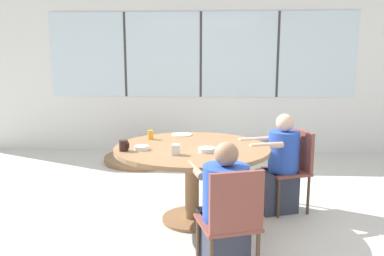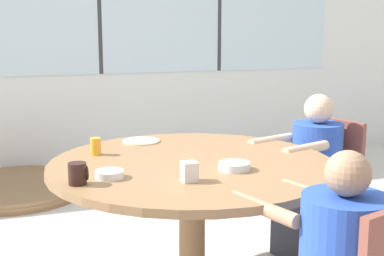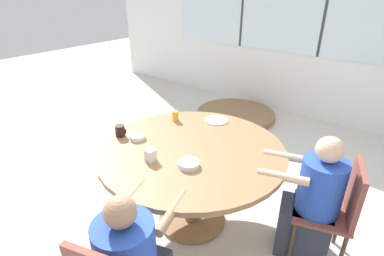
{
  "view_description": "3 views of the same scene",
  "coord_description": "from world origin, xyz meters",
  "px_view_note": "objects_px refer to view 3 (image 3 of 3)",
  "views": [
    {
      "loc": [
        0.18,
        -3.54,
        1.57
      ],
      "look_at": [
        0.0,
        0.0,
        0.94
      ],
      "focal_mm": 35.0,
      "sensor_mm": 36.0,
      "label": 1
    },
    {
      "loc": [
        -0.87,
        -2.58,
        1.47
      ],
      "look_at": [
        0.0,
        0.0,
        0.94
      ],
      "focal_mm": 50.0,
      "sensor_mm": 36.0,
      "label": 2
    },
    {
      "loc": [
        1.31,
        -1.63,
        1.97
      ],
      "look_at": [
        0.0,
        0.0,
        0.94
      ],
      "focal_mm": 28.0,
      "sensor_mm": 36.0,
      "label": 3
    }
  ],
  "objects_px": {
    "coffee_mug": "(120,131)",
    "chair_for_woman_green_shirt": "(337,205)",
    "folded_table_stack": "(235,115)",
    "juice_glass": "(175,116)",
    "milk_carton_small": "(151,155)",
    "bowl_cereal": "(137,137)",
    "bowl_white_shallow": "(189,164)",
    "person_woman_green_shirt": "(311,205)"
  },
  "relations": [
    {
      "from": "coffee_mug",
      "to": "chair_for_woman_green_shirt",
      "type": "bearing_deg",
      "value": 18.72
    },
    {
      "from": "folded_table_stack",
      "to": "juice_glass",
      "type": "bearing_deg",
      "value": -77.21
    },
    {
      "from": "milk_carton_small",
      "to": "bowl_cereal",
      "type": "relative_size",
      "value": 0.69
    },
    {
      "from": "chair_for_woman_green_shirt",
      "to": "bowl_white_shallow",
      "type": "height_order",
      "value": "chair_for_woman_green_shirt"
    },
    {
      "from": "chair_for_woman_green_shirt",
      "to": "juice_glass",
      "type": "xyz_separation_m",
      "value": [
        -1.53,
        -0.03,
        0.3
      ]
    },
    {
      "from": "person_woman_green_shirt",
      "to": "bowl_white_shallow",
      "type": "distance_m",
      "value": 0.97
    },
    {
      "from": "bowl_white_shallow",
      "to": "folded_table_stack",
      "type": "height_order",
      "value": "bowl_white_shallow"
    },
    {
      "from": "chair_for_woman_green_shirt",
      "to": "coffee_mug",
      "type": "height_order",
      "value": "coffee_mug"
    },
    {
      "from": "person_woman_green_shirt",
      "to": "milk_carton_small",
      "type": "xyz_separation_m",
      "value": [
        -1.03,
        -0.63,
        0.34
      ]
    },
    {
      "from": "chair_for_woman_green_shirt",
      "to": "milk_carton_small",
      "type": "xyz_separation_m",
      "value": [
        -1.2,
        -0.69,
        0.3
      ]
    },
    {
      "from": "folded_table_stack",
      "to": "bowl_cereal",
      "type": "bearing_deg",
      "value": -79.91
    },
    {
      "from": "bowl_cereal",
      "to": "chair_for_woman_green_shirt",
      "type": "bearing_deg",
      "value": 18.57
    },
    {
      "from": "milk_carton_small",
      "to": "bowl_cereal",
      "type": "bearing_deg",
      "value": 153.29
    },
    {
      "from": "chair_for_woman_green_shirt",
      "to": "folded_table_stack",
      "type": "height_order",
      "value": "chair_for_woman_green_shirt"
    },
    {
      "from": "chair_for_woman_green_shirt",
      "to": "bowl_cereal",
      "type": "height_order",
      "value": "chair_for_woman_green_shirt"
    },
    {
      "from": "person_woman_green_shirt",
      "to": "coffee_mug",
      "type": "relative_size",
      "value": 10.45
    },
    {
      "from": "person_woman_green_shirt",
      "to": "bowl_white_shallow",
      "type": "xyz_separation_m",
      "value": [
        -0.76,
        -0.52,
        0.32
      ]
    },
    {
      "from": "coffee_mug",
      "to": "folded_table_stack",
      "type": "height_order",
      "value": "coffee_mug"
    },
    {
      "from": "juice_glass",
      "to": "bowl_cereal",
      "type": "bearing_deg",
      "value": -90.99
    },
    {
      "from": "bowl_cereal",
      "to": "person_woman_green_shirt",
      "type": "bearing_deg",
      "value": 18.63
    },
    {
      "from": "juice_glass",
      "to": "folded_table_stack",
      "type": "height_order",
      "value": "juice_glass"
    },
    {
      "from": "milk_carton_small",
      "to": "chair_for_woman_green_shirt",
      "type": "bearing_deg",
      "value": 29.83
    },
    {
      "from": "folded_table_stack",
      "to": "coffee_mug",
      "type": "bearing_deg",
      "value": -83.58
    },
    {
      "from": "coffee_mug",
      "to": "milk_carton_small",
      "type": "height_order",
      "value": "coffee_mug"
    },
    {
      "from": "juice_glass",
      "to": "milk_carton_small",
      "type": "bearing_deg",
      "value": -63.2
    },
    {
      "from": "milk_carton_small",
      "to": "bowl_cereal",
      "type": "distance_m",
      "value": 0.38
    },
    {
      "from": "chair_for_woman_green_shirt",
      "to": "juice_glass",
      "type": "relative_size",
      "value": 8.98
    },
    {
      "from": "coffee_mug",
      "to": "milk_carton_small",
      "type": "xyz_separation_m",
      "value": [
        0.49,
        -0.11,
        -0.0
      ]
    },
    {
      "from": "chair_for_woman_green_shirt",
      "to": "person_woman_green_shirt",
      "type": "xyz_separation_m",
      "value": [
        -0.16,
        -0.05,
        -0.05
      ]
    },
    {
      "from": "bowl_white_shallow",
      "to": "folded_table_stack",
      "type": "distance_m",
      "value": 2.76
    },
    {
      "from": "chair_for_woman_green_shirt",
      "to": "person_woman_green_shirt",
      "type": "height_order",
      "value": "person_woman_green_shirt"
    },
    {
      "from": "juice_glass",
      "to": "milk_carton_small",
      "type": "relative_size",
      "value": 1.04
    },
    {
      "from": "bowl_cereal",
      "to": "folded_table_stack",
      "type": "relative_size",
      "value": 0.11
    },
    {
      "from": "chair_for_woman_green_shirt",
      "to": "bowl_cereal",
      "type": "distance_m",
      "value": 1.64
    },
    {
      "from": "person_woman_green_shirt",
      "to": "coffee_mug",
      "type": "bearing_deg",
      "value": 90.78
    },
    {
      "from": "milk_carton_small",
      "to": "folded_table_stack",
      "type": "height_order",
      "value": "milk_carton_small"
    },
    {
      "from": "juice_glass",
      "to": "bowl_cereal",
      "type": "xyz_separation_m",
      "value": [
        -0.01,
        -0.48,
        -0.03
      ]
    },
    {
      "from": "juice_glass",
      "to": "person_woman_green_shirt",
      "type": "bearing_deg",
      "value": -0.84
    },
    {
      "from": "bowl_white_shallow",
      "to": "bowl_cereal",
      "type": "relative_size",
      "value": 1.17
    },
    {
      "from": "bowl_cereal",
      "to": "coffee_mug",
      "type": "bearing_deg",
      "value": -159.71
    },
    {
      "from": "bowl_white_shallow",
      "to": "bowl_cereal",
      "type": "xyz_separation_m",
      "value": [
        -0.61,
        0.05,
        -0.0
      ]
    },
    {
      "from": "person_woman_green_shirt",
      "to": "bowl_cereal",
      "type": "distance_m",
      "value": 1.48
    }
  ]
}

